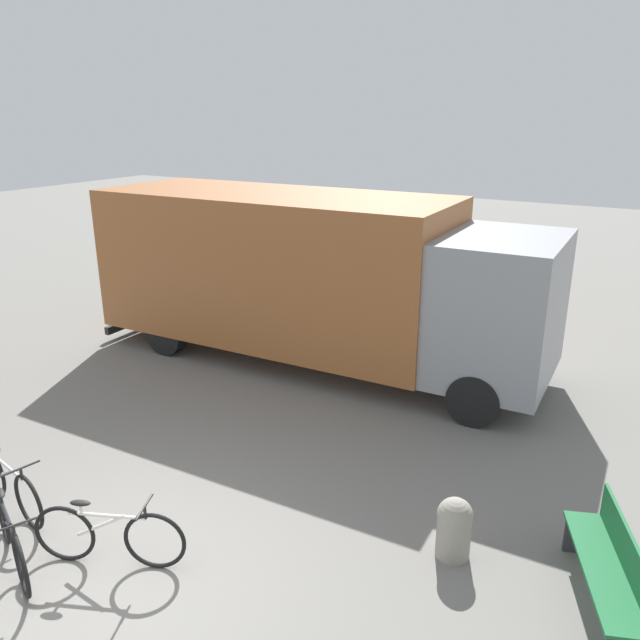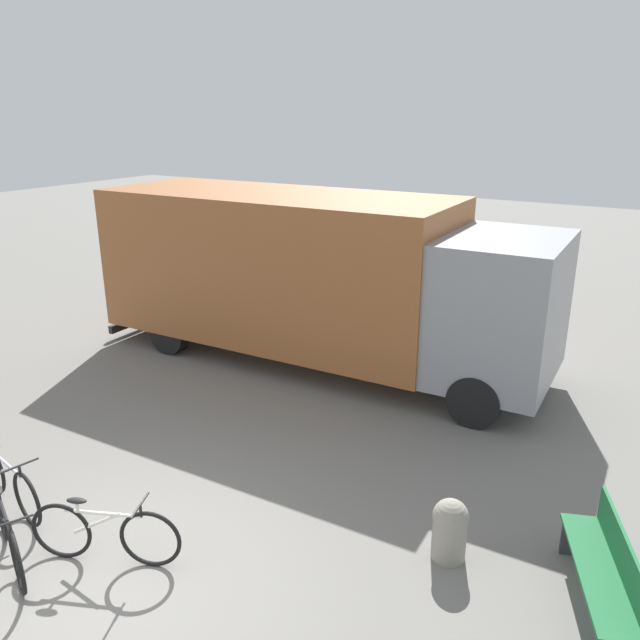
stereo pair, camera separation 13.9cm
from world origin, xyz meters
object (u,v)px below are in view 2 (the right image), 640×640
Objects in this scene: delivery_truck at (313,272)px; bicycle_near at (9,481)px; bicycle_far at (105,533)px; bicycle_middle at (8,533)px; bollard_near_bench at (450,528)px; park_bench at (608,571)px.

delivery_truck is 6.06m from bicycle_near.
bicycle_far is (1.74, -0.07, 0.00)m from bicycle_near.
bicycle_middle is at bearing -89.34° from delivery_truck.
bollard_near_bench is (4.18, -4.02, -1.32)m from delivery_truck.
delivery_truck is at bearing 77.36° from bicycle_far.
delivery_truck reaches higher than bicycle_far.
bicycle_near is 2.33× the size of bollard_near_bench.
bicycle_near is (-0.60, -5.88, -1.33)m from delivery_truck.
delivery_truck reaches higher than bicycle_near.
bicycle_far is at bearing 92.27° from park_bench.
bicycle_middle is 4.61m from bollard_near_bench.
delivery_truck is at bearing 116.66° from bicycle_middle.
delivery_truck is 6.61m from bicycle_middle.
delivery_truck is 12.35× the size of bollard_near_bench.
park_bench is 6.57m from bicycle_near.
bicycle_near is at bearing 154.34° from bicycle_far.
park_bench reaches higher than bicycle_far.
bicycle_near is at bearing -97.54° from delivery_truck.
park_bench is at bearing -36.81° from delivery_truck.
park_bench is 1.13× the size of bicycle_far.
bicycle_middle is (0.27, -6.46, -1.33)m from delivery_truck.
park_bench is (5.69, -3.99, -1.22)m from delivery_truck.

